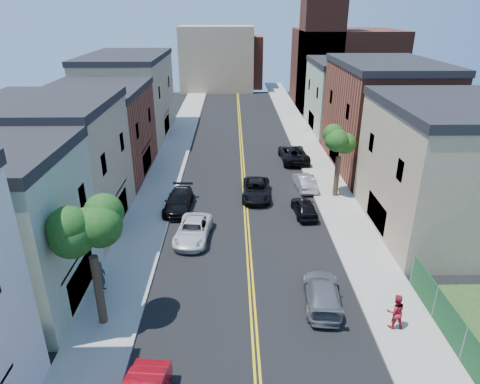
{
  "coord_description": "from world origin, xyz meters",
  "views": [
    {
      "loc": [
        -1.05,
        -3.86,
        15.32
      ],
      "look_at": [
        -0.5,
        26.59,
        2.0
      ],
      "focal_mm": 31.8,
      "sensor_mm": 36.0,
      "label": 1
    }
  ],
  "objects_px": {
    "grey_car_right": "(322,293)",
    "pedestrian_left": "(101,277)",
    "white_pickup": "(193,230)",
    "pedestrian_right": "(395,311)",
    "black_car_right": "(304,207)",
    "black_car_left": "(179,201)",
    "dark_car_right_far": "(293,154)",
    "grey_car_left": "(180,197)",
    "black_suv_lane": "(256,190)",
    "silver_car_right": "(305,182)"
  },
  "relations": [
    {
      "from": "grey_car_left",
      "to": "silver_car_right",
      "type": "bearing_deg",
      "value": 22.06
    },
    {
      "from": "grey_car_left",
      "to": "black_car_left",
      "type": "bearing_deg",
      "value": -83.74
    },
    {
      "from": "grey_car_right",
      "to": "pedestrian_right",
      "type": "relative_size",
      "value": 2.46
    },
    {
      "from": "black_car_left",
      "to": "pedestrian_right",
      "type": "relative_size",
      "value": 2.58
    },
    {
      "from": "grey_car_left",
      "to": "black_suv_lane",
      "type": "height_order",
      "value": "black_suv_lane"
    },
    {
      "from": "black_suv_lane",
      "to": "black_car_left",
      "type": "bearing_deg",
      "value": -157.26
    },
    {
      "from": "black_car_left",
      "to": "pedestrian_left",
      "type": "relative_size",
      "value": 2.57
    },
    {
      "from": "grey_car_right",
      "to": "pedestrian_right",
      "type": "height_order",
      "value": "pedestrian_right"
    },
    {
      "from": "black_car_left",
      "to": "dark_car_right_far",
      "type": "height_order",
      "value": "dark_car_right_far"
    },
    {
      "from": "grey_car_left",
      "to": "black_car_right",
      "type": "xyz_separation_m",
      "value": [
        10.13,
        -2.18,
        0.01
      ]
    },
    {
      "from": "grey_car_right",
      "to": "pedestrian_right",
      "type": "xyz_separation_m",
      "value": [
        3.29,
        -2.13,
        0.43
      ]
    },
    {
      "from": "white_pickup",
      "to": "dark_car_right_far",
      "type": "relative_size",
      "value": 0.84
    },
    {
      "from": "pedestrian_left",
      "to": "black_car_right",
      "type": "bearing_deg",
      "value": -51.39
    },
    {
      "from": "dark_car_right_far",
      "to": "pedestrian_right",
      "type": "bearing_deg",
      "value": 91.1
    },
    {
      "from": "black_suv_lane",
      "to": "pedestrian_left",
      "type": "height_order",
      "value": "pedestrian_left"
    },
    {
      "from": "dark_car_right_far",
      "to": "pedestrian_right",
      "type": "relative_size",
      "value": 3.03
    },
    {
      "from": "black_suv_lane",
      "to": "grey_car_right",
      "type": "bearing_deg",
      "value": -75.71
    },
    {
      "from": "pedestrian_left",
      "to": "black_car_left",
      "type": "bearing_deg",
      "value": -13.94
    },
    {
      "from": "white_pickup",
      "to": "black_car_right",
      "type": "height_order",
      "value": "white_pickup"
    },
    {
      "from": "grey_car_right",
      "to": "silver_car_right",
      "type": "bearing_deg",
      "value": -89.69
    },
    {
      "from": "grey_car_left",
      "to": "silver_car_right",
      "type": "xyz_separation_m",
      "value": [
        11.0,
        3.11,
        0.03
      ]
    },
    {
      "from": "grey_car_left",
      "to": "white_pickup",
      "type": "bearing_deg",
      "value": -68.67
    },
    {
      "from": "grey_car_left",
      "to": "pedestrian_right",
      "type": "distance_m",
      "value": 19.93
    },
    {
      "from": "black_car_right",
      "to": "grey_car_right",
      "type": "bearing_deg",
      "value": 82.21
    },
    {
      "from": "silver_car_right",
      "to": "pedestrian_right",
      "type": "relative_size",
      "value": 2.16
    },
    {
      "from": "grey_car_right",
      "to": "silver_car_right",
      "type": "height_order",
      "value": "grey_car_right"
    },
    {
      "from": "black_suv_lane",
      "to": "pedestrian_right",
      "type": "xyz_separation_m",
      "value": [
        6.2,
        -16.68,
        0.4
      ]
    },
    {
      "from": "dark_car_right_far",
      "to": "grey_car_right",
      "type": "bearing_deg",
      "value": 83.6
    },
    {
      "from": "grey_car_right",
      "to": "pedestrian_left",
      "type": "bearing_deg",
      "value": 0.63
    },
    {
      "from": "grey_car_left",
      "to": "black_suv_lane",
      "type": "relative_size",
      "value": 0.76
    },
    {
      "from": "white_pickup",
      "to": "pedestrian_right",
      "type": "xyz_separation_m",
      "value": [
        11.08,
        -9.49,
        0.43
      ]
    },
    {
      "from": "grey_car_right",
      "to": "black_car_left",
      "type": "bearing_deg",
      "value": -46.52
    },
    {
      "from": "black_car_left",
      "to": "black_car_right",
      "type": "xyz_separation_m",
      "value": [
        10.13,
        -1.16,
        -0.05
      ]
    },
    {
      "from": "grey_car_right",
      "to": "silver_car_right",
      "type": "xyz_separation_m",
      "value": [
        1.62,
        16.35,
        -0.0
      ]
    },
    {
      "from": "black_car_right",
      "to": "pedestrian_left",
      "type": "distance_m",
      "value": 16.55
    },
    {
      "from": "black_car_left",
      "to": "grey_car_right",
      "type": "relative_size",
      "value": 1.05
    },
    {
      "from": "white_pickup",
      "to": "grey_car_right",
      "type": "xyz_separation_m",
      "value": [
        7.8,
        -7.35,
        0.01
      ]
    },
    {
      "from": "white_pickup",
      "to": "black_suv_lane",
      "type": "relative_size",
      "value": 0.96
    },
    {
      "from": "grey_car_left",
      "to": "pedestrian_right",
      "type": "relative_size",
      "value": 2.01
    },
    {
      "from": "black_car_left",
      "to": "pedestrian_right",
      "type": "distance_m",
      "value": 19.15
    },
    {
      "from": "black_car_left",
      "to": "pedestrian_right",
      "type": "height_order",
      "value": "pedestrian_right"
    },
    {
      "from": "white_pickup",
      "to": "pedestrian_left",
      "type": "bearing_deg",
      "value": -121.71
    },
    {
      "from": "black_car_right",
      "to": "black_car_left",
      "type": "bearing_deg",
      "value": -10.46
    },
    {
      "from": "grey_car_left",
      "to": "grey_car_right",
      "type": "bearing_deg",
      "value": -48.41
    },
    {
      "from": "black_car_right",
      "to": "black_suv_lane",
      "type": "distance_m",
      "value": 5.05
    },
    {
      "from": "grey_car_right",
      "to": "dark_car_right_far",
      "type": "height_order",
      "value": "dark_car_right_far"
    },
    {
      "from": "black_suv_lane",
      "to": "dark_car_right_far",
      "type": "bearing_deg",
      "value": 67.55
    },
    {
      "from": "pedestrian_left",
      "to": "pedestrian_right",
      "type": "height_order",
      "value": "pedestrian_left"
    },
    {
      "from": "white_pickup",
      "to": "grey_car_left",
      "type": "relative_size",
      "value": 1.27
    },
    {
      "from": "white_pickup",
      "to": "grey_car_right",
      "type": "height_order",
      "value": "grey_car_right"
    }
  ]
}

